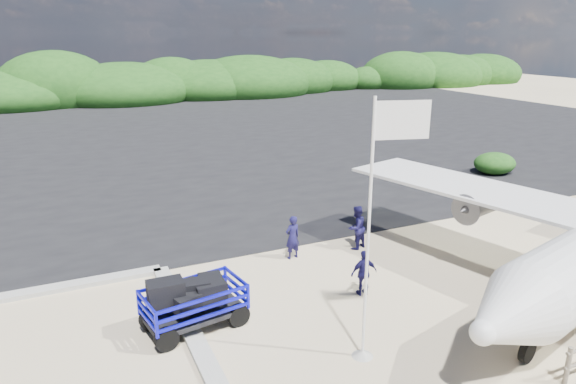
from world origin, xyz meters
name	(u,v)px	position (x,y,z in m)	size (l,w,h in m)	color
ground	(346,311)	(0.00, 0.00, 0.00)	(160.00, 160.00, 0.00)	beige
asphalt_apron	(156,136)	(0.00, 30.00, 0.00)	(90.00, 50.00, 0.04)	#B2B2B2
lagoon	(9,360)	(-9.00, 1.50, 0.00)	(9.00, 7.00, 0.40)	#B2B2B2
vegetation_band	(117,100)	(0.00, 55.00, 0.00)	(124.00, 8.00, 4.40)	#B2B2B2
baggage_cart	(196,327)	(-4.30, 1.01, 0.00)	(2.98, 1.70, 1.49)	#0E0FD4
flagpole	(362,356)	(-0.75, -2.08, 0.00)	(1.32, 0.55, 6.61)	white
signboard	(544,337)	(4.23, -3.41, 0.00)	(1.76, 0.17, 1.45)	brown
crew_a	(292,237)	(0.15, 4.10, 0.82)	(0.60, 0.39, 1.64)	#141244
crew_b	(356,227)	(2.74, 3.91, 0.85)	(0.83, 0.65, 1.71)	#141244
crew_c	(364,273)	(1.03, 0.69, 0.74)	(0.87, 0.36, 1.49)	#141244
aircraft_large	(337,131)	(14.33, 25.63, 0.00)	(18.06, 18.06, 5.42)	#B2B2B2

